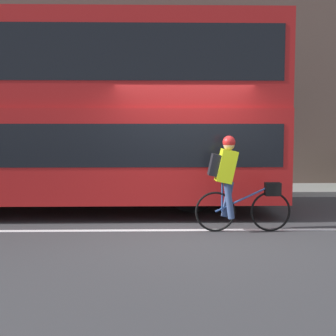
# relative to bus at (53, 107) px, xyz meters

# --- Properties ---
(ground_plane) EXTENTS (80.00, 80.00, 0.00)m
(ground_plane) POSITION_rel_bus_xyz_m (2.60, -2.04, -2.16)
(ground_plane) COLOR #38383A
(road_center_line) EXTENTS (50.00, 0.14, 0.01)m
(road_center_line) POSITION_rel_bus_xyz_m (2.60, -1.75, -2.15)
(road_center_line) COLOR silver
(road_center_line) RESTS_ON ground_plane
(sidewalk_curb) EXTENTS (60.00, 1.78, 0.12)m
(sidewalk_curb) POSITION_rel_bus_xyz_m (2.60, 2.79, -2.09)
(sidewalk_curb) COLOR gray
(sidewalk_curb) RESTS_ON ground_plane
(building_facade) EXTENTS (60.00, 0.30, 7.46)m
(building_facade) POSITION_rel_bus_xyz_m (2.60, 3.83, 1.57)
(building_facade) COLOR brown
(building_facade) RESTS_ON ground_plane
(bus) EXTENTS (9.11, 2.47, 3.88)m
(bus) POSITION_rel_bus_xyz_m (0.00, 0.00, 0.00)
(bus) COLOR black
(bus) RESTS_ON ground_plane
(cyclist_on_bike) EXTENTS (1.61, 0.32, 1.61)m
(cyclist_on_bike) POSITION_rel_bus_xyz_m (3.37, -1.86, -1.29)
(cyclist_on_bike) COLOR black
(cyclist_on_bike) RESTS_ON ground_plane
(street_sign_post) EXTENTS (0.36, 0.09, 2.36)m
(street_sign_post) POSITION_rel_bus_xyz_m (0.53, 2.70, -0.71)
(street_sign_post) COLOR #59595B
(street_sign_post) RESTS_ON sidewalk_curb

